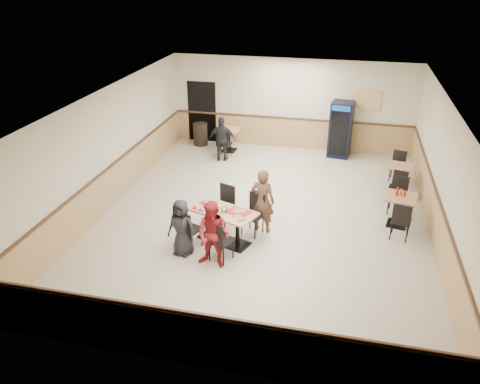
% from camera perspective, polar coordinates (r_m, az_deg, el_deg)
% --- Properties ---
extents(ground, '(10.00, 10.00, 0.00)m').
position_cam_1_polar(ground, '(11.77, 2.79, -2.97)').
color(ground, beige).
rests_on(ground, ground).
extents(room_shell, '(10.00, 10.00, 10.00)m').
position_cam_1_polar(room_shell, '(13.68, 12.16, 3.48)').
color(room_shell, silver).
rests_on(room_shell, ground).
extents(main_table, '(1.64, 1.20, 0.79)m').
position_cam_1_polar(main_table, '(10.50, -1.99, -3.56)').
color(main_table, black).
rests_on(main_table, ground).
extents(main_chairs, '(1.82, 2.07, 1.00)m').
position_cam_1_polar(main_chairs, '(10.53, -2.22, -3.60)').
color(main_chairs, black).
rests_on(main_chairs, ground).
extents(diner_woman_left, '(0.70, 0.52, 1.29)m').
position_cam_1_polar(diner_woman_left, '(10.08, -7.14, -4.32)').
color(diner_woman_left, black).
rests_on(diner_woman_left, ground).
extents(diner_woman_right, '(0.79, 0.66, 1.48)m').
position_cam_1_polar(diner_woman_right, '(9.58, -3.27, -5.27)').
color(diner_woman_right, maroon).
rests_on(diner_woman_right, ground).
extents(diner_man_opposite, '(0.62, 0.45, 1.56)m').
position_cam_1_polar(diner_man_opposite, '(10.81, 2.77, -1.09)').
color(diner_man_opposite, '#503222').
rests_on(diner_man_opposite, ground).
extents(lone_diner, '(0.89, 0.51, 1.43)m').
position_cam_1_polar(lone_diner, '(14.83, -2.20, 6.44)').
color(lone_diner, black).
rests_on(lone_diner, ground).
extents(tabletop_clutter, '(1.34, 0.76, 0.12)m').
position_cam_1_polar(tabletop_clutter, '(10.36, -2.43, -2.15)').
color(tabletop_clutter, red).
rests_on(tabletop_clutter, main_table).
extents(side_table_near, '(0.84, 0.84, 0.76)m').
position_cam_1_polar(side_table_near, '(11.78, 18.88, -1.65)').
color(side_table_near, black).
rests_on(side_table_near, ground).
extents(side_table_near_chair_south, '(0.53, 0.53, 0.97)m').
position_cam_1_polar(side_table_near_chair_south, '(11.25, 19.08, -3.18)').
color(side_table_near_chair_south, black).
rests_on(side_table_near_chair_south, ground).
extents(side_table_near_chair_north, '(0.53, 0.53, 0.97)m').
position_cam_1_polar(side_table_near_chair_north, '(12.33, 18.67, -0.45)').
color(side_table_near_chair_north, black).
rests_on(side_table_near_chair_north, ground).
extents(side_table_far, '(0.79, 0.79, 0.71)m').
position_cam_1_polar(side_table_far, '(13.69, 18.80, 2.15)').
color(side_table_far, black).
rests_on(side_table_far, ground).
extents(side_table_far_chair_south, '(0.50, 0.50, 0.89)m').
position_cam_1_polar(side_table_far_chair_south, '(13.18, 18.96, 1.08)').
color(side_table_far_chair_south, black).
rests_on(side_table_far_chair_south, ground).
extents(side_table_far_chair_north, '(0.50, 0.50, 0.89)m').
position_cam_1_polar(side_table_far_chair_north, '(14.21, 18.64, 2.97)').
color(side_table_far_chair_north, black).
rests_on(side_table_far_chair_north, ground).
extents(condiment_caddy, '(0.23, 0.06, 0.20)m').
position_cam_1_polar(condiment_caddy, '(11.67, 18.96, -0.03)').
color(condiment_caddy, '#A81A0C').
rests_on(condiment_caddy, side_table_near).
extents(back_table, '(0.75, 0.75, 0.77)m').
position_cam_1_polar(back_table, '(15.69, -1.36, 6.79)').
color(back_table, black).
rests_on(back_table, ground).
extents(back_table_chair_lone, '(0.47, 0.47, 0.97)m').
position_cam_1_polar(back_table_chair_lone, '(15.14, -1.93, 5.95)').
color(back_table_chair_lone, black).
rests_on(back_table_chair_lone, ground).
extents(pepsi_cooler, '(0.75, 0.76, 1.80)m').
position_cam_1_polar(pepsi_cooler, '(15.49, 12.16, 7.47)').
color(pepsi_cooler, black).
rests_on(pepsi_cooler, ground).
extents(trash_bin, '(0.49, 0.49, 0.77)m').
position_cam_1_polar(trash_bin, '(16.34, -4.84, 7.05)').
color(trash_bin, black).
rests_on(trash_bin, ground).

